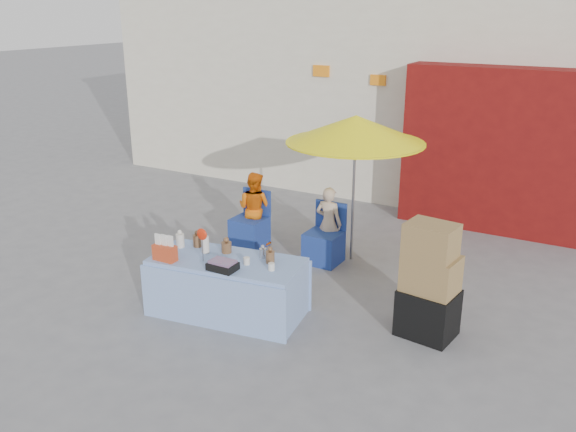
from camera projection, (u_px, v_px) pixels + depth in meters
The scene contains 10 objects.
ground at pixel (244, 302), 7.55m from camera, with size 80.00×80.00×0.00m, color slate.
backdrop at pixel (463, 24), 12.48m from camera, with size 14.00×8.00×7.80m.
market_table at pixel (227, 286), 7.18m from camera, with size 1.91×1.09×1.09m.
chair_left at pixel (250, 230), 9.23m from camera, with size 0.49×0.48×0.85m.
chair_right at pixel (324, 245), 8.66m from camera, with size 0.49×0.48×0.85m.
vendor_orange at pixel (254, 208), 9.24m from camera, with size 0.55×0.43×1.13m, color orange.
vendor_beige at pixel (329, 223), 8.67m from camera, with size 0.39×0.26×1.08m, color #CFB192.
umbrella at pixel (356, 130), 8.21m from camera, with size 1.90×1.90×2.09m.
box_stack at pixel (429, 285), 6.62m from camera, with size 0.65×0.56×1.32m.
tarp_bundle at pixel (199, 268), 8.20m from camera, with size 0.61×0.49×0.27m, color yellow.
Camera 1 is at (3.81, -5.64, 3.50)m, focal length 38.00 mm.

